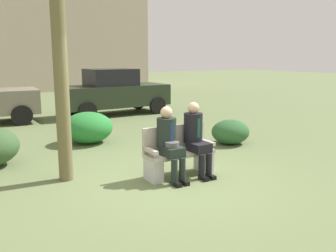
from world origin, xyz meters
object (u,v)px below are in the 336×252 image
Objects in this scene: park_bench at (178,154)px; seated_man_left at (169,140)px; seated_man_right at (196,135)px; shrub_near_bench at (88,128)px; parked_car_far at (114,92)px; shrub_far_lawn at (230,132)px.

seated_man_left is at bearing -154.85° from park_bench.
park_bench is 0.47m from seated_man_right.
seated_man_right is 3.51m from shrub_near_bench.
parked_car_far reaches higher than shrub_near_bench.
park_bench is at bearing -150.85° from shrub_far_lawn.
seated_man_right is at bearing -102.13° from parked_car_far.
seated_man_left reaches higher than park_bench.
park_bench reaches higher than shrub_near_bench.
seated_man_right is 2.61m from shrub_far_lawn.
seated_man_left is 7.59m from parked_car_far.
shrub_near_bench is at bearing 94.49° from seated_man_left.
seated_man_right reaches higher than shrub_far_lawn.
seated_man_right is at bearing -21.00° from park_bench.
shrub_far_lawn is at bearing 34.66° from seated_man_right.
seated_man_right is 7.44m from parked_car_far.
park_bench is at bearing 25.15° from seated_man_left.
parked_car_far reaches higher than seated_man_right.
parked_car_far is at bearing 58.33° from shrub_near_bench.
seated_man_left is at bearing -85.51° from shrub_near_bench.
shrub_near_bench is 0.32× the size of parked_car_far.
shrub_near_bench is at bearing -121.67° from parked_car_far.
seated_man_left is 0.33× the size of parked_car_far.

